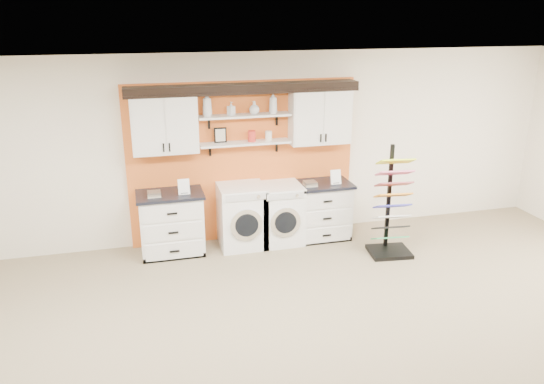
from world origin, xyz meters
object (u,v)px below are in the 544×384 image
object	(u,v)px
base_cabinet_right	(320,210)
sample_rack	(391,220)
dryer	(279,213)
base_cabinet_left	(172,223)
washer	(242,216)

from	to	relation	value
base_cabinet_right	sample_rack	size ratio (longest dim) A/B	0.57
base_cabinet_right	dryer	distance (m)	0.66
base_cabinet_left	dryer	size ratio (longest dim) A/B	1.04
dryer	sample_rack	bearing A→B (deg)	-29.67
base_cabinet_left	base_cabinet_right	bearing A→B (deg)	0.00
base_cabinet_left	dryer	world-z (taller)	base_cabinet_left
base_cabinet_left	dryer	distance (m)	1.60
base_cabinet_left	base_cabinet_right	size ratio (longest dim) A/B	1.04
dryer	sample_rack	distance (m)	1.64
base_cabinet_left	sample_rack	size ratio (longest dim) A/B	0.59
base_cabinet_right	base_cabinet_left	bearing A→B (deg)	-180.00
base_cabinet_right	sample_rack	bearing A→B (deg)	-46.58
base_cabinet_right	dryer	bearing A→B (deg)	-179.70
base_cabinet_left	sample_rack	distance (m)	3.14
washer	sample_rack	size ratio (longest dim) A/B	0.59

